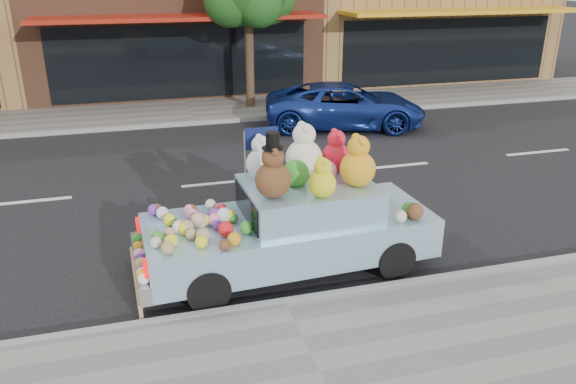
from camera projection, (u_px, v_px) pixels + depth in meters
name	position (u px, v px, depth m)	size (l,w,h in m)	color
ground	(223.00, 183.00, 12.14)	(120.00, 120.00, 0.00)	black
near_sidewalk	(319.00, 376.00, 6.30)	(60.00, 3.00, 0.12)	gray
far_sidewalk	(190.00, 112.00, 17.93)	(60.00, 3.00, 0.12)	gray
near_kerb	(284.00, 304.00, 7.64)	(60.00, 0.12, 0.13)	gray
far_kerb	(195.00, 123.00, 16.59)	(60.00, 0.12, 0.13)	gray
car_blue	(345.00, 105.00, 16.19)	(2.11, 4.58, 1.27)	navy
art_car	(291.00, 219.00, 8.44)	(4.55, 1.94, 2.29)	black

